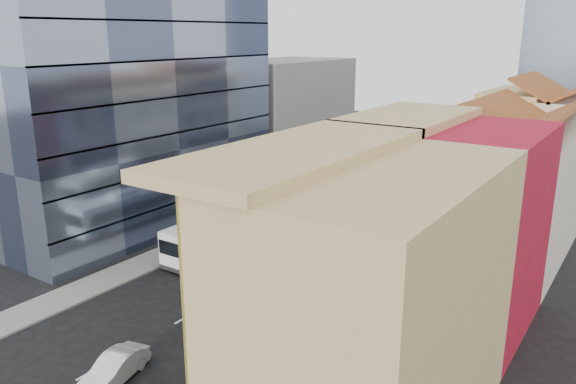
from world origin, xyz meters
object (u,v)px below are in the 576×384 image
Objects in this scene: bus_right at (345,236)px; sedan_right at (115,369)px; shophouse_tan at (374,308)px; bus_left_far at (327,199)px; bus_left_near at (218,232)px; office_tower at (125,58)px.

bus_right reaches higher than sedan_right.
bus_left_far is at bearing 124.01° from shophouse_tan.
shophouse_tan is 1.11× the size of bus_left_far.
bus_left_near is 2.52× the size of sedan_right.
bus_right reaches higher than bus_left_near.
office_tower is (-31.00, 14.00, 9.00)m from shophouse_tan.
bus_right is (20.59, 2.85, -13.17)m from office_tower.
bus_left_near is at bearing -8.50° from office_tower.
sedan_right is at bearing -85.70° from bus_left_far.
shophouse_tan reaches higher than bus_left_far.
office_tower is at bearing -152.61° from bus_right.
bus_left_far is at bearing 85.70° from sedan_right.
bus_left_near is at bearing 147.74° from shophouse_tan.
bus_left_near is 0.84× the size of bus_left_far.
bus_left_near is at bearing -108.02° from bus_left_far.
bus_left_near is at bearing 101.15° from sedan_right.
shophouse_tan is 1.23× the size of bus_right.
office_tower reaches higher than bus_right.
bus_left_near is 17.77m from sedan_right.
shophouse_tan is 20.24m from bus_right.
bus_right is at bearing 72.22° from sedan_right.
bus_left_near is (11.55, -1.73, -13.29)m from office_tower.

